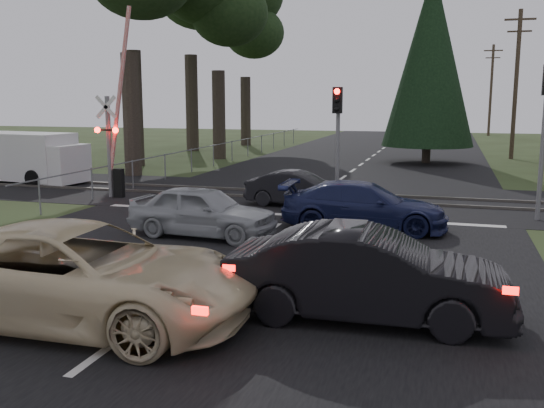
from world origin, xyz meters
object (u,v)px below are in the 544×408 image
at_px(cream_coupe, 79,274).
at_px(white_van, 28,157).
at_px(utility_pole_far, 491,88).
at_px(crossing_signal, 114,143).
at_px(silver_car, 203,211).
at_px(dark_hatchback, 368,275).
at_px(utility_pole_mid, 516,82).
at_px(blue_sedan, 364,206).
at_px(traffic_signal_center, 337,125).
at_px(dark_car_far, 298,189).

bearing_deg(cream_coupe, white_van, 39.00).
distance_m(utility_pole_far, cream_coupe, 57.86).
distance_m(crossing_signal, silver_car, 7.84).
bearing_deg(dark_hatchback, utility_pole_mid, -10.96).
relative_size(blue_sedan, white_van, 0.80).
xyz_separation_m(utility_pole_mid, blue_sedan, (-5.97, -23.32, -4.04)).
bearing_deg(utility_pole_mid, dark_hatchback, -99.18).
relative_size(dark_hatchback, white_van, 0.81).
xyz_separation_m(utility_pole_far, dark_hatchback, (-4.92, -55.47, -3.95)).
height_order(utility_pole_far, dark_hatchback, utility_pole_far).
bearing_deg(utility_pole_mid, utility_pole_far, 90.00).
distance_m(utility_pole_mid, dark_hatchback, 31.11).
bearing_deg(dark_hatchback, white_van, 50.74).
xyz_separation_m(traffic_signal_center, blue_sedan, (1.53, -4.00, -2.12)).
bearing_deg(silver_car, crossing_signal, 53.02).
xyz_separation_m(cream_coupe, dark_car_far, (0.81, 11.90, -0.23)).
bearing_deg(dark_hatchback, traffic_signal_center, 11.24).
relative_size(traffic_signal_center, utility_pole_mid, 0.46).
bearing_deg(utility_pole_mid, silver_car, -111.59).
bearing_deg(crossing_signal, white_van, 156.08).
xyz_separation_m(traffic_signal_center, silver_car, (-2.55, -6.08, -2.11)).
distance_m(blue_sedan, dark_car_far, 4.27).
relative_size(dark_hatchback, blue_sedan, 1.01).
xyz_separation_m(dark_hatchback, white_van, (-16.83, 12.91, 0.34)).
relative_size(cream_coupe, white_van, 1.02).
relative_size(dark_hatchback, dark_car_far, 1.29).
xyz_separation_m(traffic_signal_center, cream_coupe, (-2.01, -12.61, -1.98)).
xyz_separation_m(traffic_signal_center, utility_pole_mid, (7.50, 19.32, 1.92)).
xyz_separation_m(traffic_signal_center, utility_pole_far, (7.50, 44.32, 1.92)).
xyz_separation_m(blue_sedan, white_van, (-15.78, 5.76, 0.44)).
height_order(cream_coupe, silver_car, cream_coupe).
relative_size(utility_pole_mid, dark_hatchback, 1.90).
bearing_deg(dark_car_far, dark_hatchback, -156.78).
height_order(utility_pole_mid, utility_pole_far, same).
distance_m(crossing_signal, utility_pole_mid, 25.78).
bearing_deg(cream_coupe, crossing_signal, 26.71).
xyz_separation_m(dark_hatchback, dark_car_far, (-3.78, 10.43, -0.18)).
distance_m(dark_car_far, white_van, 13.30).
bearing_deg(cream_coupe, utility_pole_mid, -18.00).
height_order(crossing_signal, traffic_signal_center, crossing_signal).
distance_m(utility_pole_mid, cream_coupe, 33.55).
height_order(utility_pole_far, silver_car, utility_pole_far).
bearing_deg(traffic_signal_center, dark_hatchback, -76.99).
bearing_deg(blue_sedan, silver_car, 115.24).
relative_size(crossing_signal, white_van, 1.19).
distance_m(utility_pole_mid, utility_pole_far, 25.00).
xyz_separation_m(traffic_signal_center, dark_hatchback, (2.58, -11.15, -2.03)).
xyz_separation_m(crossing_signal, cream_coupe, (6.27, -11.72, -1.23)).
height_order(silver_car, blue_sedan, silver_car).
xyz_separation_m(utility_pole_mid, dark_car_far, (-8.70, -20.04, -4.12)).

